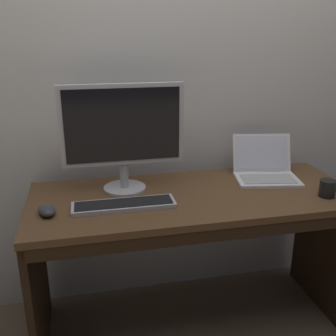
# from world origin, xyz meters

# --- Properties ---
(ground_plane) EXTENTS (14.00, 14.00, 0.00)m
(ground_plane) POSITION_xyz_m (0.00, 0.00, 0.00)
(ground_plane) COLOR brown
(back_wall) EXTENTS (4.19, 0.04, 3.12)m
(back_wall) POSITION_xyz_m (0.00, 0.39, 1.56)
(back_wall) COLOR silver
(back_wall) RESTS_ON ground
(desk) EXTENTS (1.56, 0.63, 0.76)m
(desk) POSITION_xyz_m (0.00, -0.01, 0.58)
(desk) COLOR brown
(desk) RESTS_ON ground
(laptop_white) EXTENTS (0.36, 0.34, 0.21)m
(laptop_white) POSITION_xyz_m (0.43, 0.12, 0.80)
(laptop_white) COLOR white
(laptop_white) RESTS_ON desk
(external_monitor) EXTENTS (0.58, 0.21, 0.52)m
(external_monitor) POSITION_xyz_m (-0.32, 0.11, 1.06)
(external_monitor) COLOR #B7B7BC
(external_monitor) RESTS_ON desk
(wired_keyboard) EXTENTS (0.46, 0.13, 0.02)m
(wired_keyboard) POSITION_xyz_m (-0.35, -0.08, 0.77)
(wired_keyboard) COLOR #BCBCC1
(wired_keyboard) RESTS_ON desk
(computer_mouse) EXTENTS (0.10, 0.12, 0.04)m
(computer_mouse) POSITION_xyz_m (-0.67, -0.09, 0.78)
(computer_mouse) COLOR #38383D
(computer_mouse) RESTS_ON desk
(coffee_mug) EXTENTS (0.11, 0.08, 0.08)m
(coffee_mug) POSITION_xyz_m (0.61, -0.17, 0.80)
(coffee_mug) COLOR black
(coffee_mug) RESTS_ON desk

